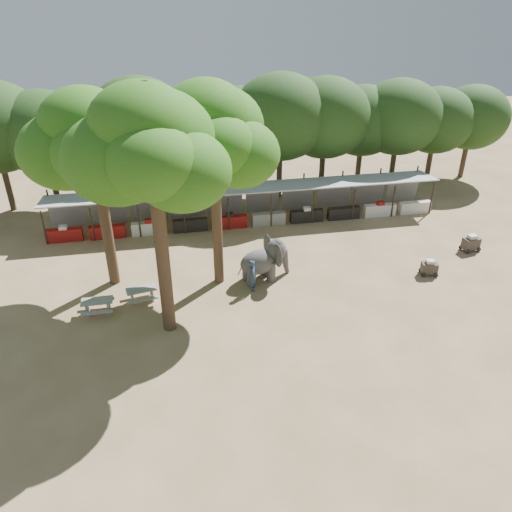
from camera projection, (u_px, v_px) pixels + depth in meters
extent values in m
plane|color=brown|center=(294.00, 338.00, 24.54)|extent=(100.00, 100.00, 0.00)
cube|color=#9A9BA1|center=(247.00, 188.00, 35.33)|extent=(28.00, 2.99, 0.39)
cylinder|color=#2D2319|center=(62.00, 227.00, 32.80)|extent=(0.12, 0.12, 2.40)
cylinder|color=#2D2319|center=(67.00, 208.00, 35.02)|extent=(0.12, 0.12, 2.80)
cube|color=maroon|center=(64.00, 235.00, 33.38)|extent=(2.38, 0.50, 0.90)
cube|color=gray|center=(68.00, 213.00, 35.17)|extent=(2.52, 0.12, 2.00)
cylinder|color=#2D2319|center=(106.00, 223.00, 33.24)|extent=(0.12, 0.12, 2.40)
cylinder|color=#2D2319|center=(108.00, 205.00, 35.46)|extent=(0.12, 0.12, 2.80)
cube|color=maroon|center=(107.00, 232.00, 33.82)|extent=(2.38, 0.50, 0.90)
cube|color=gray|center=(109.00, 210.00, 35.62)|extent=(2.52, 0.12, 2.00)
cylinder|color=#2D2319|center=(148.00, 220.00, 33.69)|extent=(0.12, 0.12, 2.40)
cylinder|color=#2D2319|center=(148.00, 202.00, 35.91)|extent=(0.12, 0.12, 2.80)
cube|color=silver|center=(149.00, 228.00, 34.27)|extent=(2.38, 0.50, 0.90)
cube|color=gray|center=(149.00, 207.00, 36.06)|extent=(2.52, 0.12, 2.00)
cylinder|color=#2D2319|center=(190.00, 217.00, 34.14)|extent=(0.12, 0.12, 2.40)
cylinder|color=#2D2319|center=(187.00, 199.00, 36.36)|extent=(0.12, 0.12, 2.80)
cube|color=black|center=(190.00, 225.00, 34.72)|extent=(2.38, 0.50, 0.90)
cube|color=gray|center=(187.00, 204.00, 36.51)|extent=(2.52, 0.12, 2.00)
cylinder|color=#2D2319|center=(230.00, 214.00, 34.59)|extent=(0.12, 0.12, 2.40)
cylinder|color=#2D2319|center=(225.00, 196.00, 36.81)|extent=(0.12, 0.12, 2.80)
cube|color=maroon|center=(230.00, 222.00, 35.17)|extent=(2.38, 0.50, 0.90)
cube|color=gray|center=(225.00, 202.00, 36.96)|extent=(2.52, 0.12, 2.00)
cylinder|color=#2D2319|center=(270.00, 211.00, 35.03)|extent=(0.12, 0.12, 2.40)
cylinder|color=#2D2319|center=(262.00, 194.00, 37.25)|extent=(0.12, 0.12, 2.80)
cube|color=gray|center=(269.00, 219.00, 35.61)|extent=(2.38, 0.50, 0.90)
cube|color=gray|center=(262.00, 199.00, 37.40)|extent=(2.52, 0.12, 2.00)
cylinder|color=#2D2319|center=(308.00, 208.00, 35.48)|extent=(0.12, 0.12, 2.40)
cylinder|color=#2D2319|center=(299.00, 191.00, 37.70)|extent=(0.12, 0.12, 2.80)
cube|color=black|center=(307.00, 216.00, 36.06)|extent=(2.38, 0.50, 0.90)
cube|color=gray|center=(298.00, 196.00, 37.85)|extent=(2.52, 0.12, 2.00)
cylinder|color=#2D2319|center=(346.00, 205.00, 35.93)|extent=(0.12, 0.12, 2.40)
cylinder|color=#2D2319|center=(334.00, 189.00, 38.15)|extent=(0.12, 0.12, 2.80)
cube|color=black|center=(344.00, 213.00, 36.51)|extent=(2.38, 0.50, 0.90)
cube|color=gray|center=(334.00, 194.00, 38.30)|extent=(2.52, 0.12, 2.00)
cylinder|color=#2D2319|center=(382.00, 202.00, 36.37)|extent=(0.12, 0.12, 2.40)
cylinder|color=#2D2319|center=(369.00, 186.00, 38.59)|extent=(0.12, 0.12, 2.80)
cube|color=silver|center=(380.00, 210.00, 36.95)|extent=(2.38, 0.50, 0.90)
cube|color=gray|center=(368.00, 191.00, 38.75)|extent=(2.52, 0.12, 2.00)
cylinder|color=#2D2319|center=(418.00, 199.00, 36.82)|extent=(0.12, 0.12, 2.40)
cylinder|color=#2D2319|center=(402.00, 184.00, 39.04)|extent=(0.12, 0.12, 2.80)
cube|color=silver|center=(415.00, 207.00, 37.40)|extent=(2.38, 0.50, 0.90)
cube|color=gray|center=(402.00, 189.00, 39.19)|extent=(2.52, 0.12, 2.00)
cylinder|color=#332316|center=(103.00, 209.00, 26.86)|extent=(0.60, 0.60, 9.20)
cone|color=#332316|center=(90.00, 124.00, 24.62)|extent=(0.57, 0.57, 2.88)
ellipsoid|color=#1B530D|center=(66.00, 151.00, 25.33)|extent=(4.80, 4.80, 3.94)
ellipsoid|color=#1B530D|center=(119.00, 161.00, 25.17)|extent=(4.20, 4.20, 3.44)
ellipsoid|color=#1B530D|center=(98.00, 133.00, 25.98)|extent=(5.20, 5.20, 4.26)
ellipsoid|color=#1B530D|center=(90.00, 153.00, 24.03)|extent=(3.80, 3.80, 3.12)
ellipsoid|color=#1B530D|center=(84.00, 123.00, 24.74)|extent=(4.40, 4.40, 3.61)
cylinder|color=#332316|center=(160.00, 236.00, 22.76)|extent=(0.64, 0.64, 10.40)
cone|color=#332316|center=(149.00, 122.00, 20.22)|extent=(0.61, 0.61, 3.25)
ellipsoid|color=#1B530D|center=(119.00, 159.00, 21.02)|extent=(4.80, 4.80, 3.94)
ellipsoid|color=#1B530D|center=(183.00, 171.00, 20.86)|extent=(4.20, 4.20, 3.44)
ellipsoid|color=#1B530D|center=(156.00, 138.00, 21.67)|extent=(5.20, 5.20, 4.26)
ellipsoid|color=#1B530D|center=(152.00, 162.00, 19.72)|extent=(3.80, 3.80, 3.12)
ellipsoid|color=#1B530D|center=(141.00, 125.00, 20.43)|extent=(4.40, 4.40, 3.61)
cylinder|color=#332316|center=(216.00, 205.00, 26.87)|extent=(0.56, 0.56, 9.60)
cone|color=#332316|center=(212.00, 115.00, 24.53)|extent=(0.53, 0.53, 3.00)
ellipsoid|color=#1B530D|center=(185.00, 144.00, 25.26)|extent=(4.80, 4.80, 3.94)
ellipsoid|color=#1B530D|center=(239.00, 154.00, 25.10)|extent=(4.20, 4.20, 3.44)
ellipsoid|color=#1B530D|center=(215.00, 126.00, 25.91)|extent=(5.20, 5.20, 4.26)
ellipsoid|color=#1B530D|center=(216.00, 146.00, 23.97)|extent=(3.80, 3.80, 3.12)
ellipsoid|color=#1B530D|center=(206.00, 115.00, 24.67)|extent=(4.40, 4.40, 3.61)
cylinder|color=#332316|center=(16.00, 187.00, 37.27)|extent=(0.44, 0.44, 3.74)
ellipsoid|color=black|center=(4.00, 138.00, 35.49)|extent=(6.46, 5.95, 5.61)
cylinder|color=#332316|center=(63.00, 184.00, 37.80)|extent=(0.44, 0.44, 3.74)
ellipsoid|color=black|center=(53.00, 136.00, 36.02)|extent=(6.46, 5.95, 5.61)
cylinder|color=#332316|center=(108.00, 181.00, 38.34)|extent=(0.44, 0.44, 3.74)
ellipsoid|color=black|center=(101.00, 134.00, 36.55)|extent=(6.46, 5.95, 5.61)
cylinder|color=#332316|center=(152.00, 178.00, 38.87)|extent=(0.44, 0.44, 3.74)
ellipsoid|color=black|center=(147.00, 131.00, 37.09)|extent=(6.46, 5.95, 5.61)
cylinder|color=#332316|center=(195.00, 175.00, 39.40)|extent=(0.44, 0.44, 3.74)
ellipsoid|color=black|center=(192.00, 129.00, 37.62)|extent=(6.46, 5.95, 5.61)
cylinder|color=#332316|center=(236.00, 173.00, 39.93)|extent=(0.44, 0.44, 3.74)
ellipsoid|color=black|center=(235.00, 127.00, 38.15)|extent=(6.46, 5.95, 5.61)
cylinder|color=#332316|center=(277.00, 170.00, 40.46)|extent=(0.44, 0.44, 3.74)
ellipsoid|color=black|center=(278.00, 125.00, 38.68)|extent=(6.46, 5.95, 5.61)
cylinder|color=#332316|center=(316.00, 168.00, 41.00)|extent=(0.44, 0.44, 3.74)
ellipsoid|color=black|center=(319.00, 123.00, 39.21)|extent=(6.46, 5.95, 5.61)
cylinder|color=#332316|center=(355.00, 165.00, 41.53)|extent=(0.44, 0.44, 3.74)
ellipsoid|color=black|center=(359.00, 121.00, 39.75)|extent=(6.46, 5.95, 5.61)
cylinder|color=#332316|center=(392.00, 163.00, 42.06)|extent=(0.44, 0.44, 3.74)
ellipsoid|color=black|center=(399.00, 119.00, 40.28)|extent=(6.46, 5.95, 5.61)
cylinder|color=#332316|center=(429.00, 160.00, 42.59)|extent=(0.44, 0.44, 3.74)
ellipsoid|color=black|center=(437.00, 117.00, 40.81)|extent=(6.46, 5.95, 5.61)
cylinder|color=#332316|center=(465.00, 158.00, 43.13)|extent=(0.44, 0.44, 3.74)
ellipsoid|color=black|center=(474.00, 116.00, 41.34)|extent=(6.46, 5.95, 5.61)
ellipsoid|color=#3B3939|center=(259.00, 262.00, 28.74)|extent=(2.52, 1.83, 1.47)
cylinder|color=#3B3939|center=(251.00, 276.00, 28.51)|extent=(0.63, 0.63, 1.24)
cylinder|color=#3B3939|center=(247.00, 270.00, 29.07)|extent=(0.63, 0.63, 1.24)
cylinder|color=#3B3939|center=(271.00, 271.00, 28.96)|extent=(0.63, 0.63, 1.24)
cylinder|color=#3B3939|center=(266.00, 266.00, 29.52)|extent=(0.63, 0.63, 1.24)
ellipsoid|color=#3B3939|center=(276.00, 250.00, 28.87)|extent=(1.46, 1.28, 1.36)
ellipsoid|color=#3B3939|center=(278.00, 256.00, 28.25)|extent=(0.47, 1.13, 1.40)
ellipsoid|color=#3B3939|center=(268.00, 246.00, 29.30)|extent=(0.47, 1.13, 1.40)
cone|color=#3B3939|center=(286.00, 262.00, 29.57)|extent=(0.68, 0.68, 1.54)
imported|color=#26384C|center=(253.00, 275.00, 27.92)|extent=(0.53, 0.73, 1.89)
cube|color=gray|center=(97.00, 301.00, 26.00)|extent=(1.62, 0.76, 0.06)
cube|color=gray|center=(87.00, 308.00, 26.11)|extent=(0.11, 0.65, 0.76)
cube|color=gray|center=(109.00, 306.00, 26.28)|extent=(0.11, 0.65, 0.76)
cube|color=gray|center=(97.00, 313.00, 25.65)|extent=(1.62, 0.28, 0.05)
cube|color=gray|center=(99.00, 300.00, 26.67)|extent=(1.62, 0.28, 0.05)
cube|color=gray|center=(141.00, 289.00, 27.00)|extent=(1.70, 1.02, 0.06)
cube|color=gray|center=(132.00, 297.00, 27.02)|extent=(0.22, 0.65, 0.74)
cube|color=gray|center=(152.00, 293.00, 27.36)|extent=(0.22, 0.65, 0.74)
cube|color=gray|center=(144.00, 300.00, 26.68)|extent=(1.62, 0.55, 0.05)
cube|color=gray|center=(140.00, 289.00, 27.63)|extent=(1.62, 0.55, 0.05)
cube|color=#322823|center=(429.00, 268.00, 29.59)|extent=(1.02, 0.74, 0.64)
cylinder|color=black|center=(423.00, 275.00, 29.50)|extent=(0.28, 0.11, 0.28)
cylinder|color=black|center=(436.00, 275.00, 29.47)|extent=(0.28, 0.11, 0.28)
cylinder|color=black|center=(421.00, 270.00, 30.03)|extent=(0.28, 0.11, 0.28)
cylinder|color=black|center=(433.00, 270.00, 30.00)|extent=(0.28, 0.11, 0.28)
cube|color=silver|center=(430.00, 262.00, 29.39)|extent=(0.53, 0.46, 0.23)
cube|color=#322823|center=(471.00, 243.00, 32.19)|extent=(1.13, 0.77, 0.73)
cylinder|color=black|center=(468.00, 252.00, 31.97)|extent=(0.32, 0.11, 0.31)
cylinder|color=black|center=(479.00, 250.00, 32.20)|extent=(0.32, 0.11, 0.31)
cylinder|color=black|center=(461.00, 247.00, 32.53)|extent=(0.32, 0.11, 0.31)
cylinder|color=black|center=(471.00, 245.00, 32.77)|extent=(0.32, 0.11, 0.31)
cube|color=silver|center=(472.00, 237.00, 31.96)|extent=(0.58, 0.49, 0.26)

